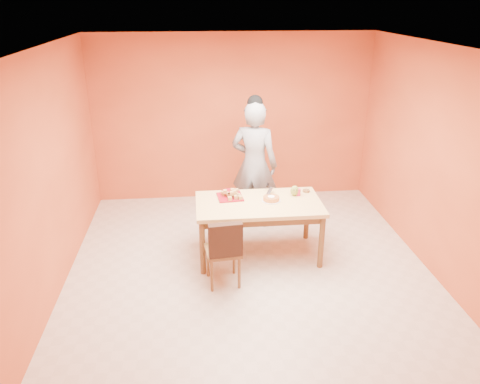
{
  "coord_description": "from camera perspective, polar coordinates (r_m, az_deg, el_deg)",
  "views": [
    {
      "loc": [
        -0.62,
        -4.94,
        3.19
      ],
      "look_at": [
        -0.1,
        0.3,
        0.98
      ],
      "focal_mm": 35.0,
      "sensor_mm": 36.0,
      "label": 1
    }
  ],
  "objects": [
    {
      "name": "checker_tin",
      "position": [
        6.34,
        8.07,
        0.14
      ],
      "size": [
        0.11,
        0.11,
        0.03
      ],
      "primitive_type": "cylinder",
      "rotation": [
        0.0,
        0.0,
        -0.25
      ],
      "color": "#34170E",
      "rests_on": "dining_table"
    },
    {
      "name": "cake_server",
      "position": [
        6.15,
        3.66,
        0.15
      ],
      "size": [
        0.14,
        0.26,
        0.01
      ],
      "primitive_type": "cube",
      "rotation": [
        0.0,
        0.0,
        -0.37
      ],
      "color": "silver",
      "rests_on": "sponge_cake"
    },
    {
      "name": "red_dinner_plate",
      "position": [
        6.25,
        -1.18,
        -0.03
      ],
      "size": [
        0.26,
        0.26,
        0.02
      ],
      "primitive_type": "cylinder",
      "rotation": [
        0.0,
        0.0,
        0.02
      ],
      "color": "maroon",
      "rests_on": "dining_table"
    },
    {
      "name": "magenta_glass",
      "position": [
        6.2,
        7.12,
        -0.03
      ],
      "size": [
        0.08,
        0.08,
        0.09
      ],
      "primitive_type": "cylinder",
      "rotation": [
        0.0,
        0.0,
        -0.29
      ],
      "color": "#D8204C",
      "rests_on": "dining_table"
    },
    {
      "name": "dining_chair",
      "position": [
        5.5,
        -2.08,
        -7.05
      ],
      "size": [
        0.44,
        0.5,
        0.88
      ],
      "rotation": [
        0.0,
        0.0,
        0.1
      ],
      "color": "brown",
      "rests_on": "floor"
    },
    {
      "name": "egg_ornament",
      "position": [
        6.18,
        6.67,
        0.15
      ],
      "size": [
        0.14,
        0.13,
        0.14
      ],
      "primitive_type": "ellipsoid",
      "rotation": [
        0.0,
        0.0,
        0.41
      ],
      "color": "olive",
      "rests_on": "dining_table"
    },
    {
      "name": "dining_table",
      "position": [
        6.01,
        2.3,
        -2.08
      ],
      "size": [
        1.6,
        0.9,
        0.76
      ],
      "color": "#E7CE79",
      "rests_on": "floor"
    },
    {
      "name": "sponge_cake",
      "position": [
        6.0,
        3.83,
        -0.78
      ],
      "size": [
        0.25,
        0.25,
        0.05
      ],
      "primitive_type": "cylinder",
      "rotation": [
        0.0,
        0.0,
        -0.25
      ],
      "color": "orange",
      "rests_on": "white_cake_plate"
    },
    {
      "name": "floor",
      "position": [
        5.91,
        1.26,
        -9.85
      ],
      "size": [
        5.0,
        5.0,
        0.0
      ],
      "primitive_type": "plane",
      "color": "beige",
      "rests_on": "ground"
    },
    {
      "name": "ceiling",
      "position": [
        5.01,
        1.53,
        17.17
      ],
      "size": [
        5.0,
        5.0,
        0.0
      ],
      "primitive_type": "plane",
      "rotation": [
        3.14,
        0.0,
        0.0
      ],
      "color": "white",
      "rests_on": "wall_back"
    },
    {
      "name": "wall_left",
      "position": [
        5.52,
        -22.5,
        1.52
      ],
      "size": [
        0.0,
        5.0,
        5.0
      ],
      "primitive_type": "plane",
      "rotation": [
        1.57,
        0.0,
        1.57
      ],
      "color": "#D95D32",
      "rests_on": "floor"
    },
    {
      "name": "white_cake_plate",
      "position": [
        6.01,
        3.82,
        -1.05
      ],
      "size": [
        0.32,
        0.32,
        0.01
      ],
      "primitive_type": "cylinder",
      "rotation": [
        0.0,
        0.0,
        0.39
      ],
      "color": "white",
      "rests_on": "dining_table"
    },
    {
      "name": "pastry_platter",
      "position": [
        6.1,
        -1.22,
        -0.61
      ],
      "size": [
        0.34,
        0.34,
        0.02
      ],
      "primitive_type": "cube",
      "rotation": [
        0.0,
        0.0,
        0.08
      ],
      "color": "maroon",
      "rests_on": "dining_table"
    },
    {
      "name": "wall_right",
      "position": [
        6.0,
        23.25,
        3.05
      ],
      "size": [
        0.0,
        5.0,
        5.0
      ],
      "primitive_type": "plane",
      "rotation": [
        1.57,
        0.0,
        -1.57
      ],
      "color": "#D95D32",
      "rests_on": "floor"
    },
    {
      "name": "person",
      "position": [
        6.78,
        1.75,
        3.33
      ],
      "size": [
        0.8,
        0.67,
        1.86
      ],
      "primitive_type": "imported",
      "rotation": [
        0.0,
        0.0,
        2.75
      ],
      "color": "gray",
      "rests_on": "floor"
    },
    {
      "name": "wall_back",
      "position": [
        7.69,
        -0.91,
        8.94
      ],
      "size": [
        4.5,
        0.0,
        4.5
      ],
      "primitive_type": "plane",
      "rotation": [
        1.57,
        0.0,
        0.0
      ],
      "color": "#D95D32",
      "rests_on": "floor"
    },
    {
      "name": "pastry_pile",
      "position": [
        6.08,
        -1.23,
        -0.12
      ],
      "size": [
        0.29,
        0.29,
        0.09
      ],
      "primitive_type": null,
      "color": "tan",
      "rests_on": "pastry_platter"
    }
  ]
}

